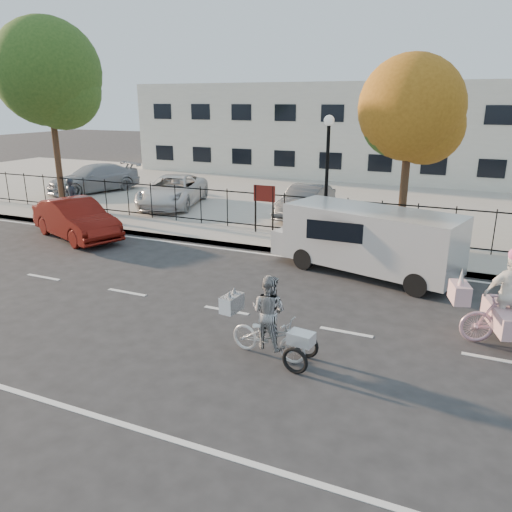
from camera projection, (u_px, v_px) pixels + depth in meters
The scene contains 19 objects.
ground at pixel (226, 311), 12.28m from camera, with size 120.00×120.00×0.00m, color #333334.
road_markings at pixel (226, 310), 12.28m from camera, with size 60.00×9.52×0.01m, color silver, non-canonical shape.
curb at pixel (295, 253), 16.67m from camera, with size 60.00×0.10×0.15m, color #A8A399.
sidewalk at pixel (305, 245), 17.59m from camera, with size 60.00×2.20×0.15m, color #A8A399.
parking_lot at pixel (360, 200), 25.36m from camera, with size 60.00×15.60×0.15m, color #A8A399.
iron_fence at pixel (315, 216), 18.30m from camera, with size 58.00×0.06×1.50m, color black, non-canonical shape.
building at pixel (396, 131), 33.22m from camera, with size 34.00×10.00×6.00m, color silver.
lamppost at pixel (328, 156), 17.10m from camera, with size 0.36×0.36×4.33m.
street_sign at pixel (264, 200), 18.51m from camera, with size 0.85×0.06×1.80m.
zebra_trike at pixel (269, 326), 9.91m from camera, with size 2.03×0.89×1.73m.
unicorn_bike at pixel (506, 309), 10.39m from camera, with size 2.17×1.56×2.14m.
white_van at pixel (368, 239), 14.58m from camera, with size 5.88×3.12×1.96m.
red_sedan at pixel (76, 219), 18.52m from camera, with size 1.54×4.41×1.45m, color #5D100A.
pedestrian at pixel (72, 198), 21.17m from camera, with size 0.61×0.40×1.67m, color black.
lot_car_a at pixel (94, 178), 27.12m from camera, with size 2.05×5.03×1.46m, color #9EA0A5.
lot_car_b at pixel (173, 191), 23.56m from camera, with size 2.34×5.08×1.41m, color silver.
lot_car_c at pixel (305, 201), 21.29m from camera, with size 1.40×4.02×1.32m, color #494C50.
tree_west at pixel (52, 78), 21.59m from camera, with size 4.58×4.58×8.40m.
tree_mid at pixel (415, 113), 16.70m from camera, with size 3.56×3.53×6.47m.
Camera 1 is at (5.22, -10.07, 4.96)m, focal length 35.00 mm.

